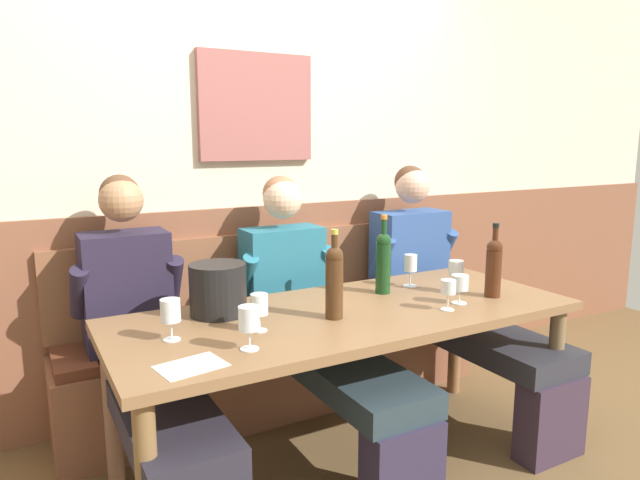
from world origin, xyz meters
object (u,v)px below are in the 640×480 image
wine_glass_near_bucket (456,269)px  dining_table (348,328)px  wall_bench (282,356)px  person_left_seat (314,316)px  wine_bottle_clear_water (383,260)px  wine_glass_right_end (411,265)px  wine_glass_center_rear (249,319)px  wine_glass_mid_right (259,307)px  wine_glass_by_bottle (460,284)px  wine_glass_left_end (170,312)px  wine_glass_mid_left (448,289)px  person_right_seat (143,339)px  person_center_left_seat (446,290)px  wine_bottle_green_tall (334,280)px  ice_bucket (218,289)px  wine_bottle_amber_mid (494,265)px

wine_glass_near_bucket → dining_table: bearing=179.7°
wall_bench → person_left_seat: bearing=-89.9°
wine_bottle_clear_water → wine_glass_right_end: bearing=10.1°
wine_glass_center_rear → wine_glass_mid_right: bearing=56.5°
wine_glass_by_bottle → wine_glass_left_end: 1.25m
wall_bench → wine_glass_near_bucket: bearing=-48.2°
wine_glass_mid_left → person_right_seat: bearing=155.4°
wall_bench → person_center_left_seat: 0.97m
wine_glass_by_bottle → wine_bottle_green_tall: bearing=170.8°
wine_bottle_clear_water → wine_glass_left_end: wine_bottle_clear_water is taller
wine_glass_left_end → dining_table: bearing=-0.2°
person_left_seat → person_center_left_seat: (0.84, 0.02, 0.01)m
person_center_left_seat → wine_glass_by_bottle: size_ratio=9.98×
wine_glass_by_bottle → wine_glass_mid_left: size_ratio=0.98×
person_right_seat → wine_glass_near_bucket: 1.45m
wine_glass_mid_left → wine_glass_right_end: bearing=75.0°
ice_bucket → wine_glass_left_end: (-0.25, -0.21, 0.00)m
person_left_seat → wine_glass_right_end: person_left_seat is taller
wine_bottle_green_tall → wine_glass_left_end: 0.66m
wall_bench → dining_table: bearing=-90.0°
dining_table → wine_glass_mid_left: wine_glass_mid_left is taller
dining_table → person_center_left_seat: person_center_left_seat is taller
person_center_left_seat → wine_glass_by_bottle: person_center_left_seat is taller
wine_bottle_amber_mid → dining_table: bearing=168.4°
wine_bottle_amber_mid → wine_glass_mid_left: (-0.33, -0.06, -0.05)m
wine_bottle_green_tall → wine_glass_mid_left: (0.48, -0.14, -0.07)m
dining_table → wine_glass_mid_left: bearing=-28.6°
person_center_left_seat → wine_bottle_amber_mid: person_center_left_seat is taller
wine_glass_by_bottle → wine_glass_mid_left: bearing=-157.5°
wine_bottle_amber_mid → wine_glass_near_bucket: size_ratio=2.25×
dining_table → wine_glass_by_bottle: wine_glass_by_bottle is taller
wine_bottle_green_tall → wine_glass_mid_right: wine_bottle_green_tall is taller
wine_bottle_amber_mid → wine_bottle_green_tall: wine_bottle_green_tall is taller
dining_table → wine_glass_mid_right: 0.47m
dining_table → wine_glass_near_bucket: bearing=-0.3°
wall_bench → wine_bottle_clear_water: 0.84m
person_right_seat → wine_bottle_green_tall: (0.69, -0.39, 0.25)m
ice_bucket → wine_bottle_amber_mid: (1.21, -0.36, 0.04)m
wine_glass_center_rear → wine_glass_mid_left: (0.92, 0.02, -0.02)m
wine_bottle_green_tall → wine_bottle_clear_water: bearing=28.7°
dining_table → wine_glass_mid_left: 0.46m
wall_bench → person_right_seat: size_ratio=1.79×
wine_bottle_clear_water → person_left_seat: bearing=152.2°
wine_bottle_clear_water → wine_glass_by_bottle: size_ratio=2.90×
person_center_left_seat → wine_bottle_amber_mid: (-0.14, -0.47, 0.25)m
ice_bucket → wine_glass_left_end: bearing=-139.8°
wall_bench → wine_bottle_amber_mid: (0.70, -0.81, 0.59)m
dining_table → wine_glass_by_bottle: size_ratio=15.50×
wine_bottle_amber_mid → wine_glass_by_bottle: (-0.21, -0.01, -0.06)m
wine_glass_near_bucket → wine_glass_right_end: bearing=122.6°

